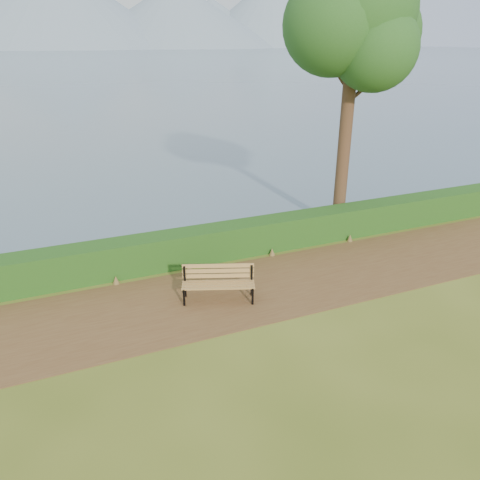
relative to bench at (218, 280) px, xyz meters
name	(u,v)px	position (x,y,z in m)	size (l,w,h in m)	color
ground	(252,296)	(0.86, -0.20, -0.54)	(140.00, 140.00, 0.00)	#4E5B1A
path	(247,290)	(0.86, 0.10, -0.53)	(40.00, 3.40, 0.01)	brown
hedge	(218,242)	(0.86, 2.40, -0.04)	(32.00, 0.85, 1.00)	#1A4212
water	(39,53)	(0.86, 259.80, -0.53)	(700.00, 510.00, 0.00)	#465D71
mountains	(15,8)	(-8.31, 405.85, 27.16)	(585.00, 190.00, 70.00)	gray
bench	(218,280)	(0.00, 0.00, 0.00)	(1.92, 1.15, 0.93)	black
tree	(355,18)	(5.69, 3.09, 6.29)	(4.74, 3.91, 9.18)	#3E2819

